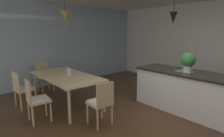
% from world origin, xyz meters
% --- Properties ---
extents(ground_plane, '(10.00, 8.40, 0.04)m').
position_xyz_m(ground_plane, '(0.00, 0.00, -0.02)').
color(ground_plane, '#4C301E').
extents(window_wall_left_glazing, '(0.06, 8.40, 2.70)m').
position_xyz_m(window_wall_left_glazing, '(-4.06, 0.00, 1.35)').
color(window_wall_left_glazing, '#9EB7C6').
rests_on(window_wall_left_glazing, ground_plane).
extents(dining_table, '(2.09, 1.02, 0.74)m').
position_xyz_m(dining_table, '(-2.14, -0.82, 0.68)').
color(dining_table, '#D1B284').
rests_on(dining_table, ground_plane).
extents(chair_kitchen_end, '(0.41, 0.41, 0.87)m').
position_xyz_m(chair_kitchen_end, '(-0.72, -0.82, 0.47)').
color(chair_kitchen_end, tan).
rests_on(chair_kitchen_end, ground_plane).
extents(chair_window_end, '(0.42, 0.42, 0.87)m').
position_xyz_m(chair_window_end, '(-3.55, -0.83, 0.47)').
color(chair_window_end, tan).
rests_on(chair_window_end, ground_plane).
extents(chair_near_right, '(0.43, 0.43, 0.87)m').
position_xyz_m(chair_near_right, '(-1.67, -1.70, 0.47)').
color(chair_near_right, tan).
rests_on(chair_near_right, ground_plane).
extents(chair_near_left, '(0.44, 0.44, 0.87)m').
position_xyz_m(chair_near_left, '(-2.60, -1.70, 0.47)').
color(chair_near_left, tan).
rests_on(chair_near_left, ground_plane).
extents(kitchen_island, '(2.30, 0.86, 0.91)m').
position_xyz_m(kitchen_island, '(-0.00, 1.04, 0.46)').
color(kitchen_island, white).
rests_on(kitchen_island, ground_plane).
extents(pendant_over_table, '(0.23, 0.23, 0.69)m').
position_xyz_m(pendant_over_table, '(-2.11, -0.78, 2.12)').
color(pendant_over_table, black).
extents(pendant_over_island_main, '(0.17, 0.17, 0.75)m').
position_xyz_m(pendant_over_island_main, '(-0.45, 1.04, 2.08)').
color(pendant_over_island_main, black).
extents(potted_plant_on_island, '(0.32, 0.32, 0.43)m').
position_xyz_m(potted_plant_on_island, '(-0.03, 1.04, 1.14)').
color(potted_plant_on_island, beige).
rests_on(potted_plant_on_island, kitchen_island).
extents(vase_on_dining_table, '(0.11, 0.11, 0.16)m').
position_xyz_m(vase_on_dining_table, '(-2.15, -0.73, 0.82)').
color(vase_on_dining_table, silver).
rests_on(vase_on_dining_table, dining_table).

